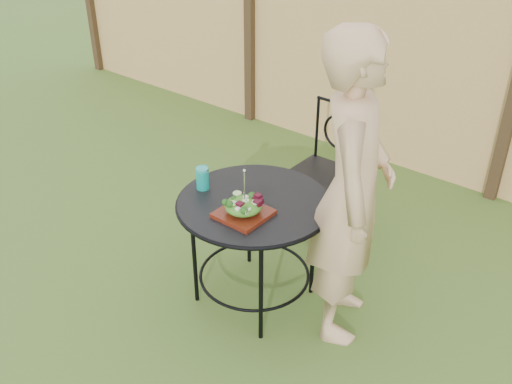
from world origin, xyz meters
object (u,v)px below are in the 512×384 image
patio_table (254,220)px  salad_plate (244,214)px  patio_chair (327,166)px  diner (352,192)px

patio_table → salad_plate: size_ratio=3.42×
patio_table → patio_chair: (-0.12, 0.98, -0.08)m
patio_table → patio_chair: bearing=96.9°
patio_table → patio_chair: patio_chair is taller
patio_chair → salad_plate: (0.17, -1.14, 0.23)m
patio_table → patio_chair: 0.99m
salad_plate → patio_table: bearing=108.3°
patio_chair → salad_plate: patio_chair is taller
patio_table → diner: (0.54, 0.17, 0.32)m
diner → patio_chair: bearing=13.2°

